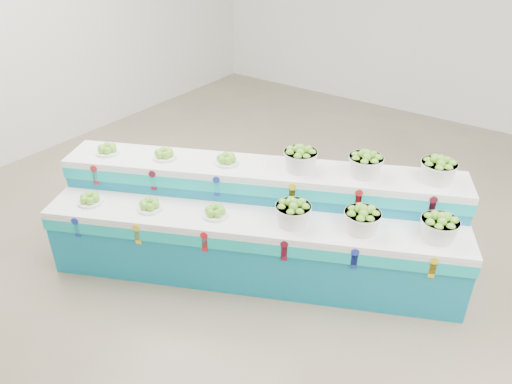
# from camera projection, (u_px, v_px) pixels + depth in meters

# --- Properties ---
(ground) EXTENTS (10.00, 10.00, 0.00)m
(ground) POSITION_uv_depth(u_px,v_px,m) (328.00, 288.00, 4.78)
(ground) COLOR #6D5F4C
(ground) RESTS_ON ground
(display_stand) EXTENTS (4.04, 2.61, 1.02)m
(display_stand) POSITION_uv_depth(u_px,v_px,m) (256.00, 223.00, 4.84)
(display_stand) COLOR #107E9F
(display_stand) RESTS_ON ground
(plate_lower_left) EXTENTS (0.32, 0.32, 0.10)m
(plate_lower_left) POSITION_uv_depth(u_px,v_px,m) (90.00, 198.00, 4.74)
(plate_lower_left) COLOR white
(plate_lower_left) RESTS_ON display_stand
(plate_lower_mid) EXTENTS (0.32, 0.32, 0.10)m
(plate_lower_mid) POSITION_uv_depth(u_px,v_px,m) (150.00, 204.00, 4.65)
(plate_lower_mid) COLOR white
(plate_lower_mid) RESTS_ON display_stand
(plate_lower_right) EXTENTS (0.32, 0.32, 0.10)m
(plate_lower_right) POSITION_uv_depth(u_px,v_px,m) (215.00, 211.00, 4.55)
(plate_lower_right) COLOR white
(plate_lower_right) RESTS_ON display_stand
(basket_lower_left) EXTENTS (0.43, 0.43, 0.24)m
(basket_lower_left) POSITION_uv_depth(u_px,v_px,m) (293.00, 213.00, 4.40)
(basket_lower_left) COLOR silver
(basket_lower_left) RESTS_ON display_stand
(basket_lower_mid) EXTENTS (0.43, 0.43, 0.24)m
(basket_lower_mid) POSITION_uv_depth(u_px,v_px,m) (362.00, 219.00, 4.30)
(basket_lower_mid) COLOR silver
(basket_lower_mid) RESTS_ON display_stand
(basket_lower_right) EXTENTS (0.43, 0.43, 0.24)m
(basket_lower_right) POSITION_uv_depth(u_px,v_px,m) (439.00, 227.00, 4.20)
(basket_lower_right) COLOR silver
(basket_lower_right) RESTS_ON display_stand
(plate_upper_left) EXTENTS (0.32, 0.32, 0.10)m
(plate_upper_left) POSITION_uv_depth(u_px,v_px,m) (107.00, 149.00, 5.01)
(plate_upper_left) COLOR white
(plate_upper_left) RESTS_ON display_stand
(plate_upper_mid) EXTENTS (0.32, 0.32, 0.10)m
(plate_upper_mid) POSITION_uv_depth(u_px,v_px,m) (164.00, 153.00, 4.91)
(plate_upper_mid) COLOR white
(plate_upper_mid) RESTS_ON display_stand
(plate_upper_right) EXTENTS (0.32, 0.32, 0.10)m
(plate_upper_right) POSITION_uv_depth(u_px,v_px,m) (226.00, 159.00, 4.81)
(plate_upper_right) COLOR white
(plate_upper_right) RESTS_ON display_stand
(basket_upper_left) EXTENTS (0.43, 0.43, 0.24)m
(basket_upper_left) POSITION_uv_depth(u_px,v_px,m) (300.00, 158.00, 4.66)
(basket_upper_left) COLOR silver
(basket_upper_left) RESTS_ON display_stand
(basket_upper_mid) EXTENTS (0.43, 0.43, 0.24)m
(basket_upper_mid) POSITION_uv_depth(u_px,v_px,m) (366.00, 164.00, 4.57)
(basket_upper_mid) COLOR silver
(basket_upper_mid) RESTS_ON display_stand
(basket_upper_right) EXTENTS (0.43, 0.43, 0.24)m
(basket_upper_right) POSITION_uv_depth(u_px,v_px,m) (438.00, 170.00, 4.47)
(basket_upper_right) COLOR silver
(basket_upper_right) RESTS_ON display_stand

